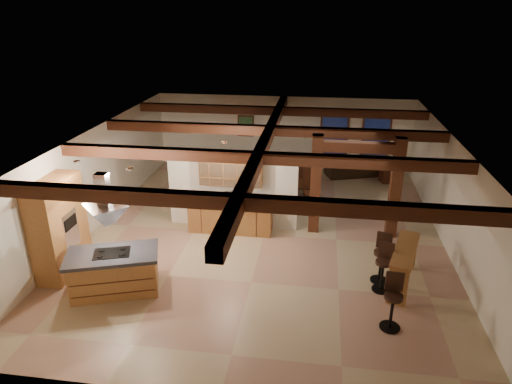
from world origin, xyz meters
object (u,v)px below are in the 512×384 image
bar_counter (404,260)px  dining_table (284,191)px  sofa (355,167)px  kitchen_island (114,272)px

bar_counter → dining_table: bearing=123.6°
sofa → bar_counter: bar_counter is taller
dining_table → bar_counter: (3.19, -4.80, 0.38)m
kitchen_island → sofa: size_ratio=1.00×
dining_table → bar_counter: bar_counter is taller
dining_table → sofa: size_ratio=0.72×
bar_counter → kitchen_island: bearing=-169.8°
kitchen_island → bar_counter: bearing=10.2°
dining_table → sofa: 3.76m
kitchen_island → dining_table: 6.88m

